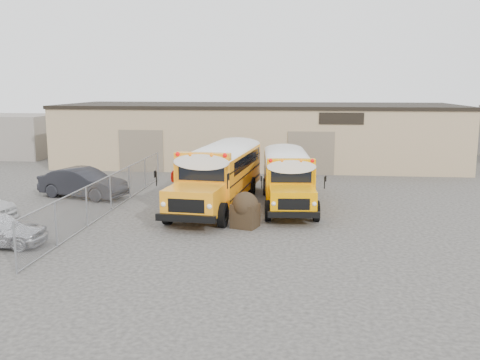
# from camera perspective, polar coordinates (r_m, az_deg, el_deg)

# --- Properties ---
(ground) EXTENTS (120.00, 120.00, 0.00)m
(ground) POSITION_cam_1_polar(r_m,az_deg,el_deg) (22.90, -1.82, -5.44)
(ground) COLOR #2F2E2B
(ground) RESTS_ON ground
(warehouse) EXTENTS (30.20, 10.20, 4.67)m
(warehouse) POSITION_cam_1_polar(r_m,az_deg,el_deg) (42.12, 1.98, 4.97)
(warehouse) COLOR tan
(warehouse) RESTS_ON ground
(chainlink_fence) EXTENTS (0.07, 18.07, 1.81)m
(chainlink_fence) POSITION_cam_1_polar(r_m,az_deg,el_deg) (26.98, -13.64, -1.37)
(chainlink_fence) COLOR gray
(chainlink_fence) RESTS_ON ground
(distant_building_left) EXTENTS (8.00, 6.00, 3.60)m
(distant_building_left) POSITION_cam_1_polar(r_m,az_deg,el_deg) (50.72, -23.54, 4.36)
(distant_building_left) COLOR gray
(distant_building_left) RESTS_ON ground
(school_bus_left) EXTENTS (3.83, 10.91, 3.13)m
(school_bus_left) POSITION_cam_1_polar(r_m,az_deg,el_deg) (33.85, 0.48, 2.77)
(school_bus_left) COLOR orange
(school_bus_left) RESTS_ON ground
(school_bus_right) EXTENTS (3.07, 9.56, 2.75)m
(school_bus_right) POSITION_cam_1_polar(r_m,az_deg,el_deg) (33.72, 4.52, 2.33)
(school_bus_right) COLOR #FF9C00
(school_bus_right) RESTS_ON ground
(tarp_bundle) EXTENTS (1.29, 1.23, 1.58)m
(tarp_bundle) POSITION_cam_1_polar(r_m,az_deg,el_deg) (23.24, 0.55, -3.14)
(tarp_bundle) COLOR black
(tarp_bundle) RESTS_ON ground
(car_dark) EXTENTS (5.25, 3.01, 1.63)m
(car_dark) POSITION_cam_1_polar(r_m,az_deg,el_deg) (30.69, -16.40, -0.29)
(car_dark) COLOR black
(car_dark) RESTS_ON ground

